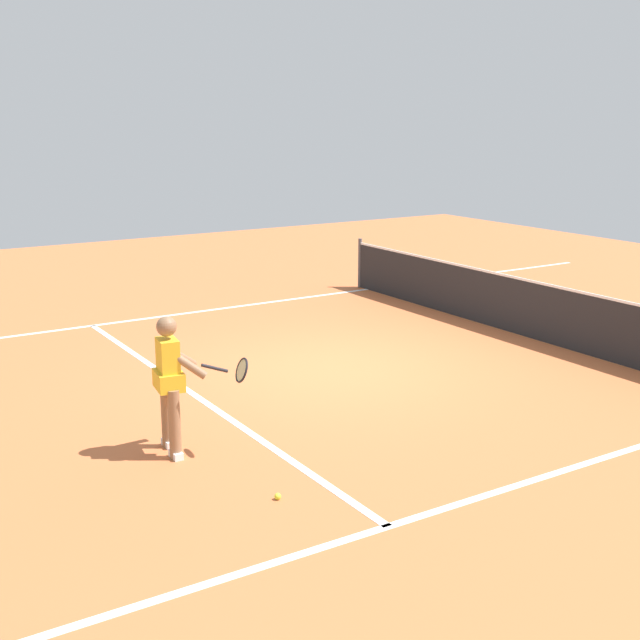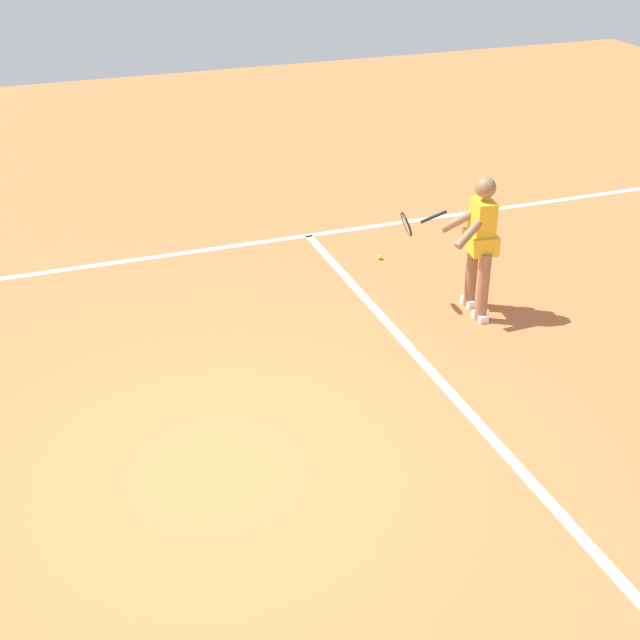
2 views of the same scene
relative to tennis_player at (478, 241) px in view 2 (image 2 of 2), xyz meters
name	(u,v)px [view 2 (image 2 of 2)]	position (x,y,z in m)	size (l,w,h in m)	color
ground_plane	(226,465)	(-1.73, 3.23, -0.85)	(28.56, 28.56, 0.00)	#C66638
service_line_marking	(469,412)	(-1.73, 0.97, -0.84)	(8.76, 0.10, 0.01)	white
sideline_right_marking	(136,260)	(2.65, 3.23, -0.84)	(0.10, 19.97, 0.01)	white
tennis_player	(478,241)	(0.00, 0.00, 0.00)	(0.87, 0.91, 1.55)	#8C6647
tennis_ball_near	(380,257)	(1.63, 0.39, -0.81)	(0.07, 0.07, 0.07)	#D1E533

